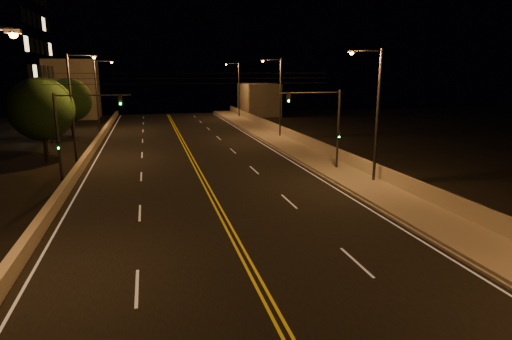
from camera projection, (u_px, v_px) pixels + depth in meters
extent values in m
cube|color=black|center=(216.00, 204.00, 26.04)|extent=(18.00, 120.00, 0.02)
cube|color=gray|center=(376.00, 190.00, 28.59)|extent=(3.60, 120.00, 0.30)
cube|color=gray|center=(350.00, 193.00, 28.16)|extent=(0.14, 120.00, 0.15)
cube|color=#AEA391|center=(399.00, 180.00, 28.84)|extent=(0.30, 120.00, 1.00)
cube|color=#AEA391|center=(50.00, 210.00, 23.73)|extent=(0.45, 120.00, 0.78)
cube|color=gray|center=(259.00, 99.00, 79.69)|extent=(6.00, 10.00, 5.82)
cube|color=gray|center=(73.00, 89.00, 73.83)|extent=(8.00, 8.00, 9.96)
cylinder|color=black|center=(399.00, 172.00, 28.72)|extent=(0.06, 120.00, 0.06)
cube|color=silver|center=(64.00, 216.00, 23.98)|extent=(0.12, 116.00, 0.00)
cube|color=silver|center=(346.00, 195.00, 28.09)|extent=(0.12, 116.00, 0.00)
cube|color=gold|center=(214.00, 204.00, 26.00)|extent=(0.12, 116.00, 0.00)
cube|color=gold|center=(219.00, 204.00, 26.07)|extent=(0.12, 116.00, 0.00)
cube|color=silver|center=(137.00, 287.00, 15.98)|extent=(0.12, 3.00, 0.00)
cube|color=silver|center=(140.00, 213.00, 24.49)|extent=(0.12, 3.00, 0.00)
cube|color=silver|center=(141.00, 176.00, 32.99)|extent=(0.12, 3.00, 0.00)
cube|color=silver|center=(142.00, 155.00, 41.49)|extent=(0.12, 3.00, 0.00)
cube|color=silver|center=(143.00, 141.00, 50.00)|extent=(0.12, 3.00, 0.00)
cube|color=silver|center=(143.00, 131.00, 58.50)|extent=(0.12, 3.00, 0.00)
cube|color=silver|center=(143.00, 123.00, 67.00)|extent=(0.12, 3.00, 0.00)
cube|color=silver|center=(143.00, 118.00, 75.51)|extent=(0.12, 3.00, 0.00)
cube|color=silver|center=(356.00, 262.00, 18.14)|extent=(0.12, 3.00, 0.00)
cube|color=silver|center=(289.00, 201.00, 26.64)|extent=(0.12, 3.00, 0.00)
cube|color=silver|center=(254.00, 170.00, 35.14)|extent=(0.12, 3.00, 0.00)
cube|color=silver|center=(233.00, 151.00, 43.65)|extent=(0.12, 3.00, 0.00)
cube|color=silver|center=(219.00, 138.00, 52.15)|extent=(0.12, 3.00, 0.00)
cube|color=silver|center=(208.00, 129.00, 60.65)|extent=(0.12, 3.00, 0.00)
cube|color=silver|center=(201.00, 122.00, 69.16)|extent=(0.12, 3.00, 0.00)
cube|color=silver|center=(195.00, 116.00, 77.66)|extent=(0.12, 3.00, 0.00)
cylinder|color=#2D2D33|center=(377.00, 118.00, 29.84)|extent=(0.20, 0.20, 9.45)
cylinder|color=#2D2D33|center=(367.00, 50.00, 28.55)|extent=(2.20, 0.12, 0.12)
cube|color=#2D2D33|center=(352.00, 51.00, 28.31)|extent=(0.50, 0.25, 0.14)
sphere|color=#FF9E2D|center=(352.00, 53.00, 28.33)|extent=(0.28, 0.28, 0.28)
cylinder|color=#2D2D33|center=(280.00, 99.00, 51.23)|extent=(0.20, 0.20, 9.45)
cylinder|color=#2D2D33|center=(272.00, 60.00, 49.94)|extent=(2.20, 0.12, 0.12)
cube|color=#2D2D33|center=(263.00, 60.00, 49.70)|extent=(0.50, 0.25, 0.14)
sphere|color=#FF9E2D|center=(263.00, 61.00, 49.72)|extent=(0.28, 0.28, 0.28)
cylinder|color=#2D2D33|center=(239.00, 91.00, 73.87)|extent=(0.20, 0.20, 9.45)
cylinder|color=#2D2D33|center=(232.00, 63.00, 72.58)|extent=(2.20, 0.12, 0.12)
cube|color=#2D2D33|center=(226.00, 64.00, 72.33)|extent=(0.50, 0.25, 0.14)
sphere|color=#FF9E2D|center=(226.00, 64.00, 72.36)|extent=(0.28, 0.28, 0.28)
cube|color=#2D2D33|center=(13.00, 31.00, 14.38)|extent=(0.50, 0.25, 0.14)
sphere|color=#FF9E2D|center=(13.00, 34.00, 14.41)|extent=(0.28, 0.28, 0.28)
cylinder|color=#2D2D33|center=(72.00, 109.00, 37.54)|extent=(0.20, 0.20, 9.45)
cylinder|color=#2D2D33|center=(80.00, 55.00, 36.78)|extent=(2.20, 0.12, 0.12)
cube|color=#2D2D33|center=(94.00, 56.00, 37.06)|extent=(0.50, 0.25, 0.14)
sphere|color=#FF9E2D|center=(94.00, 57.00, 37.08)|extent=(0.28, 0.28, 0.28)
cylinder|color=#2D2D33|center=(97.00, 96.00, 56.88)|extent=(0.20, 0.20, 9.45)
cylinder|color=#2D2D33|center=(103.00, 61.00, 56.12)|extent=(2.20, 0.12, 0.12)
cube|color=#2D2D33|center=(111.00, 62.00, 56.40)|extent=(0.50, 0.25, 0.14)
sphere|color=#FF9E2D|center=(112.00, 62.00, 56.42)|extent=(0.28, 0.28, 0.28)
cylinder|color=#2D2D33|center=(338.00, 131.00, 34.26)|extent=(0.18, 0.18, 6.53)
cylinder|color=#2D2D33|center=(310.00, 93.00, 32.98)|extent=(5.00, 0.10, 0.10)
cube|color=black|center=(288.00, 98.00, 32.64)|extent=(0.28, 0.18, 0.80)
sphere|color=#19FF4C|center=(289.00, 101.00, 32.59)|extent=(0.14, 0.14, 0.14)
cube|color=black|center=(339.00, 135.00, 34.18)|extent=(0.22, 0.14, 0.55)
cylinder|color=#2D2D33|center=(58.00, 141.00, 29.29)|extent=(0.18, 0.18, 6.53)
cylinder|color=#2D2D33|center=(93.00, 95.00, 29.20)|extent=(5.00, 0.10, 0.10)
cube|color=black|center=(120.00, 100.00, 29.70)|extent=(0.28, 0.18, 0.80)
sphere|color=#19FF4C|center=(120.00, 104.00, 29.65)|extent=(0.14, 0.14, 0.14)
cube|color=black|center=(58.00, 145.00, 29.21)|extent=(0.22, 0.14, 0.55)
cylinder|color=black|center=(195.00, 84.00, 33.45)|extent=(22.00, 0.03, 0.03)
cylinder|color=black|center=(195.00, 78.00, 33.36)|extent=(22.00, 0.03, 0.03)
cylinder|color=black|center=(195.00, 73.00, 33.27)|extent=(22.00, 0.03, 0.03)
cylinder|color=black|center=(46.00, 147.00, 38.20)|extent=(0.36, 0.36, 2.61)
sphere|color=black|center=(42.00, 109.00, 37.44)|extent=(5.51, 5.51, 5.51)
cylinder|color=black|center=(49.00, 132.00, 48.59)|extent=(0.36, 0.36, 2.46)
sphere|color=black|center=(46.00, 103.00, 47.87)|extent=(5.20, 5.20, 5.20)
cylinder|color=black|center=(72.00, 126.00, 53.62)|extent=(0.36, 0.36, 2.51)
sphere|color=black|center=(70.00, 100.00, 52.89)|extent=(5.30, 5.30, 5.30)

